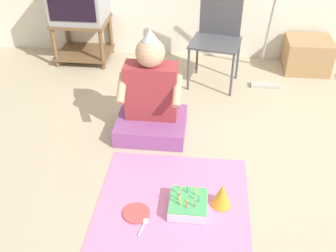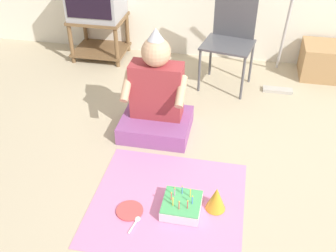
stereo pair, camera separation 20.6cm
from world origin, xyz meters
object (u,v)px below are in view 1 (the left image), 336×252
cardboard_box_stack (307,55)px  dust_mop (269,44)px  folding_chair (218,30)px  birthday_cake (188,204)px  person_seated (151,101)px  paper_plate (136,213)px  party_hat_blue (222,195)px

cardboard_box_stack → dust_mop: dust_mop is taller
folding_chair → birthday_cake: (-0.16, -1.77, -0.48)m
person_seated → paper_plate: (0.02, -0.91, -0.28)m
folding_chair → party_hat_blue: bearing=-88.1°
party_hat_blue → paper_plate: 0.56m
party_hat_blue → paper_plate: size_ratio=1.00×
cardboard_box_stack → party_hat_blue: size_ratio=2.59×
party_hat_blue → folding_chair: bearing=91.9°
birthday_cake → dust_mop: bearing=70.1°
person_seated → birthday_cake: size_ratio=3.55×
folding_chair → cardboard_box_stack: 1.06m
dust_mop → paper_plate: bearing=-117.5°
folding_chair → dust_mop: (0.50, 0.04, -0.13)m
dust_mop → person_seated: bearing=-135.9°
folding_chair → dust_mop: 0.52m
person_seated → party_hat_blue: 0.98m
folding_chair → party_hat_blue: size_ratio=5.23×
cardboard_box_stack → folding_chair: bearing=-161.1°
folding_chair → birthday_cake: size_ratio=3.69×
party_hat_blue → paper_plate: (-0.54, -0.14, -0.08)m
paper_plate → dust_mop: bearing=62.5°
person_seated → birthday_cake: 0.94m
dust_mop → birthday_cake: 1.96m
person_seated → folding_chair: bearing=61.5°
party_hat_blue → paper_plate: bearing=-166.0°
cardboard_box_stack → birthday_cake: (-1.10, -2.10, -0.12)m
cardboard_box_stack → person_seated: person_seated is taller
dust_mop → person_seated: (-1.01, -0.98, -0.10)m
birthday_cake → party_hat_blue: (0.21, 0.06, 0.05)m
person_seated → paper_plate: bearing=-88.5°
folding_chair → dust_mop: dust_mop is taller
cardboard_box_stack → birthday_cake: size_ratio=1.83×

